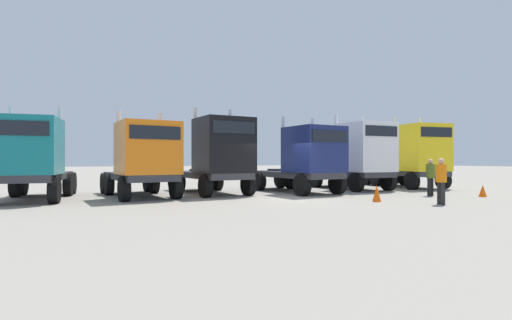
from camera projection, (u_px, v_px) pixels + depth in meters
name	position (u px, v px, depth m)	size (l,w,h in m)	color
ground	(289.00, 199.00, 17.24)	(200.00, 200.00, 0.00)	gray
semi_truck_teal	(30.00, 157.00, 15.99)	(3.17, 6.04, 4.01)	#333338
semi_truck_orange	(144.00, 159.00, 17.44)	(3.15, 6.06, 3.96)	#333338
semi_truck_black	(218.00, 156.00, 19.12)	(3.06, 6.30, 4.32)	#333338
semi_truck_navy	(305.00, 159.00, 19.99)	(3.17, 6.59, 3.97)	#333338
semi_truck_white	(359.00, 156.00, 22.26)	(2.61, 6.33, 4.38)	#333338
semi_truck_yellow	(416.00, 156.00, 23.65)	(3.26, 6.14, 4.42)	#333338
visitor_in_hivis	(441.00, 178.00, 14.83)	(0.52, 0.52, 1.77)	#242424
visitor_with_camera	(430.00, 175.00, 18.43)	(0.50, 0.50, 1.76)	black
traffic_cone_near	(483.00, 191.00, 18.02)	(0.36, 0.36, 0.55)	#F2590C
traffic_cone_mid	(377.00, 194.00, 15.89)	(0.36, 0.36, 0.68)	#F2590C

